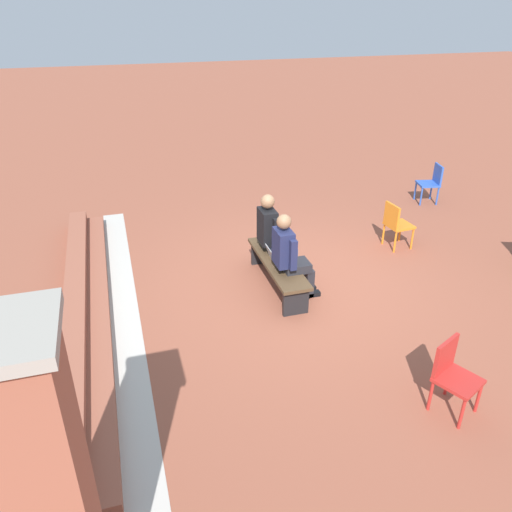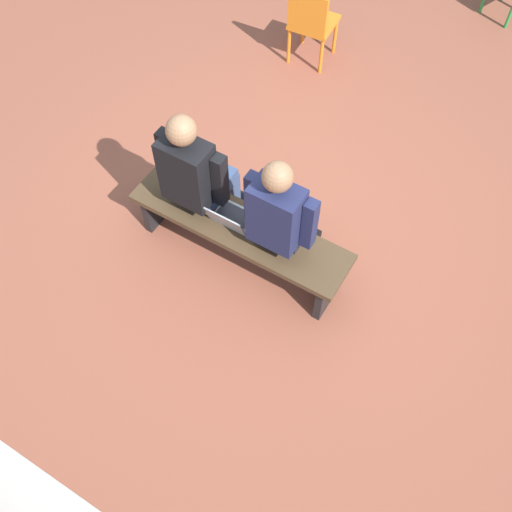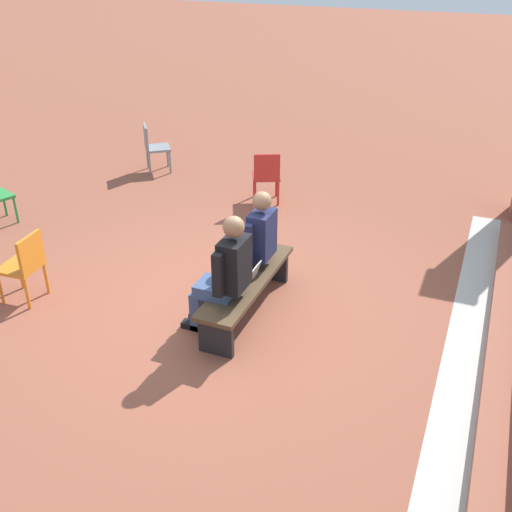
# 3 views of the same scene
# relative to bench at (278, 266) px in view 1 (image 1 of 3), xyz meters

# --- Properties ---
(ground_plane) EXTENTS (60.00, 60.00, 0.00)m
(ground_plane) POSITION_rel_bench_xyz_m (-0.04, -0.33, -0.35)
(ground_plane) COLOR brown
(concrete_strip) EXTENTS (7.40, 0.40, 0.01)m
(concrete_strip) POSITION_rel_bench_xyz_m (0.00, 2.34, -0.35)
(concrete_strip) COLOR #B7B2A8
(concrete_strip) RESTS_ON ground
(brick_steps) EXTENTS (6.60, 0.60, 0.30)m
(brick_steps) POSITION_rel_bench_xyz_m (0.00, 2.89, -0.23)
(brick_steps) COLOR #93513D
(brick_steps) RESTS_ON ground
(brick_pillar_left_of_steps) EXTENTS (0.64, 0.64, 2.58)m
(brick_pillar_left_of_steps) POSITION_rel_bench_xyz_m (-4.03, 2.92, 0.95)
(brick_pillar_left_of_steps) COLOR #93513D
(brick_pillar_left_of_steps) RESTS_ON ground
(bench) EXTENTS (1.80, 0.44, 0.45)m
(bench) POSITION_rel_bench_xyz_m (0.00, 0.00, 0.00)
(bench) COLOR #4C3823
(bench) RESTS_ON ground
(person_student) EXTENTS (0.55, 0.69, 1.35)m
(person_student) POSITION_rel_bench_xyz_m (-0.33, -0.07, 0.37)
(person_student) COLOR #232328
(person_student) RESTS_ON ground
(person_adult) EXTENTS (0.56, 0.71, 1.38)m
(person_adult) POSITION_rel_bench_xyz_m (0.41, -0.07, 0.38)
(person_adult) COLOR #384C75
(person_adult) RESTS_ON ground
(laptop) EXTENTS (0.32, 0.29, 0.21)m
(laptop) POSITION_rel_bench_xyz_m (0.06, 0.01, 0.15)
(laptop) COLOR #9EA0A5
(laptop) RESTS_ON bench
(plastic_chair_by_pillar) EXTENTS (0.45, 0.45, 0.84)m
(plastic_chair_by_pillar) POSITION_rel_bench_xyz_m (0.70, -2.45, 0.13)
(plastic_chair_by_pillar) COLOR orange
(plastic_chair_by_pillar) RESTS_ON ground
(plastic_chair_foreground) EXTENTS (0.50, 0.50, 0.84)m
(plastic_chair_foreground) POSITION_rel_bench_xyz_m (2.45, -4.36, 0.13)
(plastic_chair_foreground) COLOR #2D56B7
(plastic_chair_foreground) RESTS_ON ground
(plastic_chair_far_right) EXTENTS (0.56, 0.56, 0.84)m
(plastic_chair_far_right) POSITION_rel_bench_xyz_m (-2.97, -0.95, 0.13)
(plastic_chair_far_right) COLOR red
(plastic_chair_far_right) RESTS_ON ground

